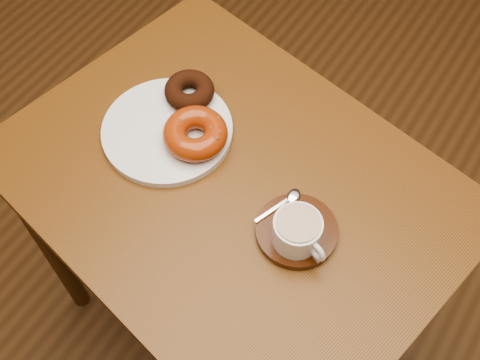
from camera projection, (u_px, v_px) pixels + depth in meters
The scene contains 8 objects.
ground at pixel (312, 245), 1.90m from camera, with size 6.00×6.00×0.00m, color #503219.
cafe_table at pixel (232, 213), 1.21m from camera, with size 0.94×0.77×0.78m.
donut_plate at pixel (167, 130), 1.16m from camera, with size 0.25×0.25×0.02m, color silver.
donut_cinnamon at pixel (189, 90), 1.18m from camera, with size 0.10×0.10×0.04m, color black.
donut_caramel at pixel (195, 133), 1.12m from camera, with size 0.14×0.14×0.04m.
saucer at pixel (297, 231), 1.04m from camera, with size 0.14×0.14×0.02m, color #361607.
coffee_cup at pixel (298, 231), 1.00m from camera, with size 0.11×0.08×0.06m.
teaspoon at pixel (289, 198), 1.06m from camera, with size 0.04×0.10×0.01m.
Camera 1 is at (0.27, -0.82, 1.72)m, focal length 45.00 mm.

